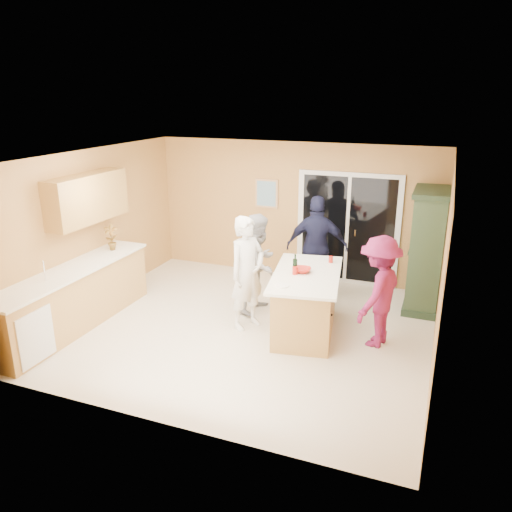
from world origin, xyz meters
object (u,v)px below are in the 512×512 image
(kitchen_island, at_px, (306,304))
(woman_grey, at_px, (259,263))
(woman_navy, at_px, (317,247))
(woman_white, at_px, (247,273))
(green_hutch, at_px, (427,252))
(woman_magenta, at_px, (379,292))

(kitchen_island, bearing_deg, woman_grey, 143.64)
(kitchen_island, height_order, woman_navy, woman_navy)
(kitchen_island, height_order, woman_grey, woman_grey)
(woman_white, relative_size, woman_grey, 1.07)
(woman_white, bearing_deg, kitchen_island, -53.21)
(woman_grey, distance_m, woman_navy, 1.18)
(green_hutch, xyz_separation_m, woman_grey, (-2.52, -1.10, -0.16))
(woman_navy, bearing_deg, woman_white, 54.83)
(kitchen_island, bearing_deg, woman_navy, 89.05)
(kitchen_island, distance_m, green_hutch, 2.30)
(woman_white, xyz_separation_m, woman_magenta, (1.93, 0.14, -0.07))
(kitchen_island, distance_m, woman_magenta, 1.12)
(green_hutch, height_order, woman_magenta, green_hutch)
(kitchen_island, distance_m, woman_white, 1.00)
(woman_magenta, bearing_deg, woman_grey, -88.34)
(green_hutch, height_order, woman_white, green_hutch)
(kitchen_island, distance_m, woman_navy, 1.49)
(green_hutch, height_order, woman_grey, green_hutch)
(woman_white, height_order, woman_navy, woman_navy)
(green_hutch, relative_size, woman_magenta, 1.25)
(woman_navy, bearing_deg, green_hutch, 173.46)
(woman_white, bearing_deg, green_hutch, -28.58)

